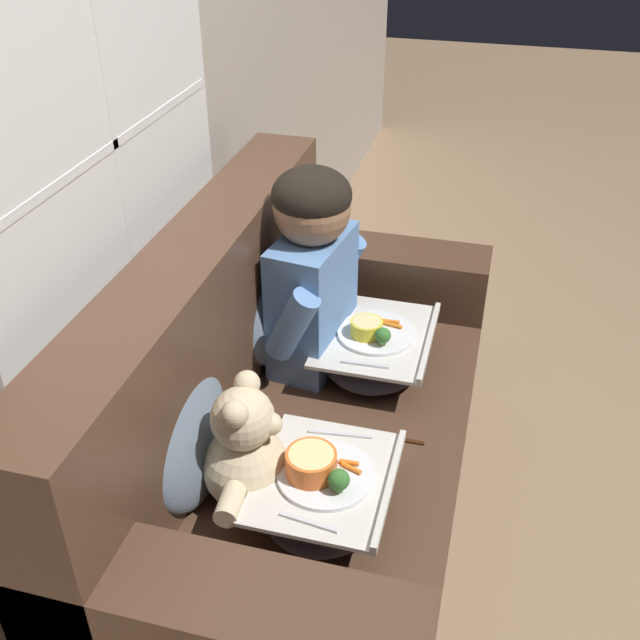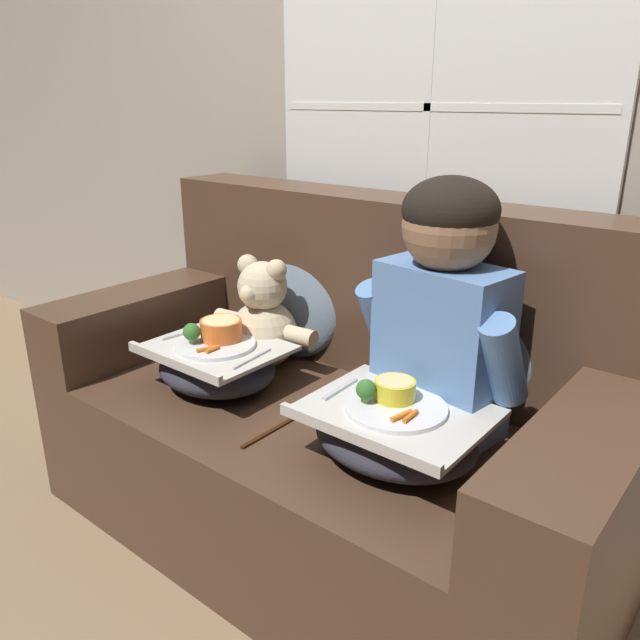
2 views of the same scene
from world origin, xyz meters
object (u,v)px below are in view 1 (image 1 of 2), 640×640
(throw_pillow_behind_teddy, at_px, (185,430))
(lap_tray_child, at_px, (375,350))
(throw_pillow_behind_child, at_px, (265,301))
(teddy_bear, at_px, (247,454))
(lap_tray_teddy, at_px, (325,492))
(child_figure, at_px, (313,262))
(couch, at_px, (291,444))

(throw_pillow_behind_teddy, relative_size, lap_tray_child, 1.00)
(throw_pillow_behind_teddy, bearing_deg, lap_tray_child, -29.90)
(throw_pillow_behind_child, height_order, teddy_bear, throw_pillow_behind_child)
(lap_tray_teddy, bearing_deg, child_figure, 17.86)
(couch, distance_m, lap_tray_child, 0.41)
(couch, height_order, child_figure, child_figure)
(teddy_bear, distance_m, lap_tray_teddy, 0.22)
(lap_tray_child, bearing_deg, teddy_bear, 162.31)
(couch, height_order, lap_tray_child, couch)
(throw_pillow_behind_child, xyz_separation_m, lap_tray_child, (-0.00, -0.37, -0.13))
(throw_pillow_behind_child, distance_m, lap_tray_teddy, 0.75)
(teddy_bear, bearing_deg, throw_pillow_behind_teddy, 90.16)
(child_figure, relative_size, teddy_bear, 1.67)
(child_figure, bearing_deg, lap_tray_teddy, -162.14)
(throw_pillow_behind_child, bearing_deg, teddy_bear, -165.64)
(couch, xyz_separation_m, teddy_bear, (-0.32, 0.01, 0.25))
(throw_pillow_behind_teddy, bearing_deg, teddy_bear, -89.84)
(couch, distance_m, teddy_bear, 0.41)
(lap_tray_child, bearing_deg, lap_tray_teddy, 179.90)
(child_figure, bearing_deg, teddy_bear, -179.65)
(child_figure, height_order, teddy_bear, child_figure)
(couch, relative_size, lap_tray_teddy, 4.31)
(throw_pillow_behind_teddy, relative_size, teddy_bear, 1.09)
(teddy_bear, bearing_deg, throw_pillow_behind_child, 14.36)
(throw_pillow_behind_child, bearing_deg, couch, -151.19)
(throw_pillow_behind_child, xyz_separation_m, child_figure, (-0.00, -0.16, 0.17))
(child_figure, bearing_deg, lap_tray_child, -90.27)
(throw_pillow_behind_child, height_order, lap_tray_teddy, throw_pillow_behind_child)
(couch, distance_m, child_figure, 0.56)
(throw_pillow_behind_child, distance_m, throw_pillow_behind_teddy, 0.65)
(couch, bearing_deg, teddy_bear, 177.81)
(teddy_bear, bearing_deg, lap_tray_teddy, -90.40)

